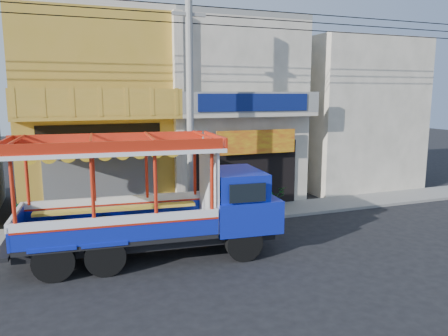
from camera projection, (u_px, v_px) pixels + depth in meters
name	position (u px, v px, depth m)	size (l,w,h in m)	color
ground	(253.00, 252.00, 13.63)	(90.00, 90.00, 0.00)	black
sidewalk	(211.00, 217.00, 17.31)	(30.00, 2.00, 0.12)	slate
shophouse_left	(93.00, 112.00, 18.88)	(6.00, 7.50, 8.24)	gold
shophouse_right	(223.00, 110.00, 20.98)	(6.00, 6.75, 8.24)	#B2A992
party_pilaster	(179.00, 117.00, 17.08)	(0.35, 0.30, 8.00)	#B2A992
filler_building_right	(344.00, 114.00, 23.52)	(6.00, 6.00, 7.60)	#B2A992
utility_pole	(194.00, 90.00, 15.53)	(28.00, 0.26, 9.00)	gray
songthaew_truck	(167.00, 199.00, 13.08)	(8.09, 3.21, 3.69)	black
green_sign	(25.00, 221.00, 14.99)	(0.71, 0.44, 1.09)	black
potted_plant_a	(274.00, 198.00, 18.00)	(0.91, 0.79, 1.01)	#185521
potted_plant_b	(265.00, 198.00, 18.24)	(0.50, 0.40, 0.91)	#185521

